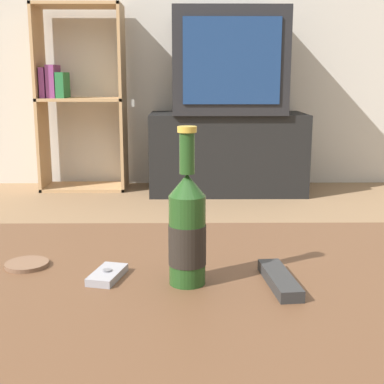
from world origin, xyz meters
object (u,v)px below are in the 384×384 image
bookshelf (77,96)px  remote_control (280,280)px  tv_stand (227,153)px  beer_bottle (187,230)px  cell_phone (107,275)px  television (228,62)px

bookshelf → remote_control: 2.97m
tv_stand → beer_bottle: size_ratio=3.73×
cell_phone → remote_control: remote_control is taller
bookshelf → cell_phone: bearing=-77.7°
television → bookshelf: bookshelf is taller
cell_phone → television: bearing=94.9°
cell_phone → remote_control: 0.31m
bookshelf → beer_bottle: bearing=-75.1°
beer_bottle → remote_control: beer_bottle is taller
bookshelf → beer_bottle: size_ratio=4.50×
bookshelf → cell_phone: 2.86m
cell_phone → remote_control: bearing=7.4°
television → cell_phone: size_ratio=7.07×
tv_stand → television: 0.60m
cell_phone → beer_bottle: bearing=3.0°
beer_bottle → cell_phone: (-0.14, 0.03, -0.09)m
television → cell_phone: 2.74m
cell_phone → tv_stand: bearing=94.9°
television → remote_control: size_ratio=4.38×
television → beer_bottle: television is taller
beer_bottle → tv_stand: bearing=84.2°
bookshelf → cell_phone: size_ratio=12.17×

